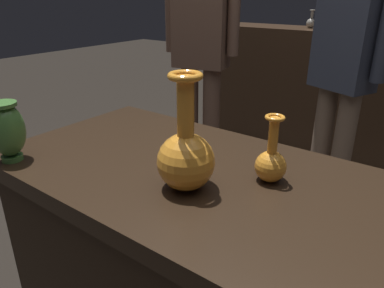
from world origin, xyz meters
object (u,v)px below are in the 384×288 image
vase_centerpiece (186,156)px  vase_tall_behind (271,162)px  shelf_vase_left (311,22)px  visitor_center_back (345,62)px  visitor_near_left (201,40)px  shelf_vase_center (384,21)px  vase_left_accent (7,130)px

vase_centerpiece → vase_tall_behind: (0.15, 0.16, -0.03)m
shelf_vase_left → visitor_center_back: 1.04m
visitor_center_back → visitor_near_left: (-0.80, -0.21, 0.08)m
shelf_vase_center → visitor_center_back: visitor_center_back is taller
shelf_vase_left → visitor_near_left: (-0.27, -1.09, -0.05)m
visitor_center_back → shelf_vase_left: bearing=-35.6°
vase_centerpiece → shelf_vase_left: shelf_vase_left is taller
vase_left_accent → visitor_near_left: visitor_near_left is taller
shelf_vase_left → visitor_center_back: visitor_center_back is taller
shelf_vase_center → shelf_vase_left: 0.52m
visitor_near_left → vase_centerpiece: bearing=110.9°
shelf_vase_left → visitor_near_left: size_ratio=0.08×
vase_tall_behind → visitor_center_back: bearing=98.0°
vase_centerpiece → shelf_vase_left: (-0.55, 2.31, 0.14)m
visitor_near_left → vase_left_accent: bearing=89.6°
vase_centerpiece → vase_left_accent: 0.54m
vase_centerpiece → shelf_vase_center: bearing=90.8°
vase_tall_behind → visitor_near_left: bearing=132.7°
vase_tall_behind → shelf_vase_center: shelf_vase_center is taller
vase_tall_behind → shelf_vase_center: size_ratio=1.32×
vase_tall_behind → vase_left_accent: 0.74m
vase_left_accent → shelf_vase_left: shelf_vase_left is taller
vase_centerpiece → vase_tall_behind: bearing=46.5°
vase_tall_behind → vase_left_accent: bearing=-153.0°
vase_centerpiece → visitor_near_left: 1.47m
vase_left_accent → shelf_vase_center: size_ratio=1.29×
visitor_near_left → shelf_vase_center: bearing=-139.4°
vase_left_accent → shelf_vase_left: 2.49m
vase_tall_behind → vase_left_accent: (-0.66, -0.34, 0.04)m
vase_tall_behind → shelf_vase_left: shelf_vase_left is taller
shelf_vase_left → visitor_near_left: 1.13m
vase_centerpiece → visitor_near_left: visitor_near_left is taller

